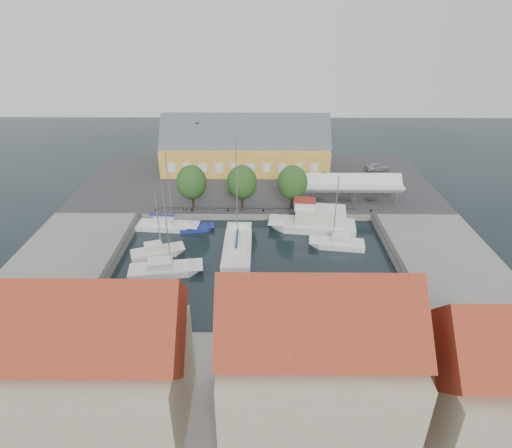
{
  "coord_description": "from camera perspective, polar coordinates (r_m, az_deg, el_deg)",
  "views": [
    {
      "loc": [
        0.4,
        -43.13,
        27.05
      ],
      "look_at": [
        0.0,
        6.0,
        1.5
      ],
      "focal_mm": 30.0,
      "sensor_mm": 36.0,
      "label": 1
    }
  ],
  "objects": [
    {
      "name": "east_quay",
      "position": [
        53.51,
        24.3,
        -5.0
      ],
      "size": [
        12.0,
        24.0,
        1.0
      ],
      "primitive_type": "cube",
      "color": "slate",
      "rests_on": "ground"
    },
    {
      "name": "east_boat_a",
      "position": [
        54.16,
        10.89,
        -2.72
      ],
      "size": [
        7.1,
        3.19,
        9.95
      ],
      "color": "white",
      "rests_on": "ground"
    },
    {
      "name": "south_bank",
      "position": [
        34.56,
        -0.39,
        -22.71
      ],
      "size": [
        56.0,
        14.0,
        1.0
      ],
      "primitive_type": "cube",
      "color": "slate",
      "rests_on": "ground"
    },
    {
      "name": "west_boat_a",
      "position": [
        58.61,
        -11.83,
        -0.34
      ],
      "size": [
        8.59,
        3.1,
        11.17
      ],
      "color": "white",
      "rests_on": "ground"
    },
    {
      "name": "car_red",
      "position": [
        66.91,
        -2.5,
        5.23
      ],
      "size": [
        2.24,
        4.75,
        1.5
      ],
      "primitive_type": "imported",
      "rotation": [
        0.0,
        0.0,
        -0.15
      ],
      "color": "#53131B",
      "rests_on": "north_quay"
    },
    {
      "name": "west_boat_c",
      "position": [
        49.36,
        -12.18,
        -6.1
      ],
      "size": [
        8.58,
        3.84,
        11.24
      ],
      "color": "white",
      "rests_on": "ground"
    },
    {
      "name": "center_sailboat",
      "position": [
        52.28,
        -2.49,
        -3.25
      ],
      "size": [
        3.39,
        11.21,
        14.95
      ],
      "color": "white",
      "rests_on": "ground"
    },
    {
      "name": "launch_sw",
      "position": [
        44.14,
        -15.22,
        -11.32
      ],
      "size": [
        4.65,
        3.85,
        0.98
      ],
      "color": "white",
      "rests_on": "ground"
    },
    {
      "name": "trawler",
      "position": [
        57.39,
        7.93,
        0.22
      ],
      "size": [
        11.92,
        4.82,
        5.0
      ],
      "color": "white",
      "rests_on": "ground"
    },
    {
      "name": "warehouse",
      "position": [
        75.04,
        -1.87,
        9.91
      ],
      "size": [
        28.56,
        14.0,
        9.55
      ],
      "color": "gold",
      "rests_on": "north_quay"
    },
    {
      "name": "west_boat_b",
      "position": [
        52.78,
        -13.14,
        -3.83
      ],
      "size": [
        6.69,
        4.19,
        9.03
      ],
      "color": "silver",
      "rests_on": "ground"
    },
    {
      "name": "car_silver",
      "position": [
        77.58,
        15.83,
        7.34
      ],
      "size": [
        4.37,
        2.58,
        1.39
      ],
      "primitive_type": "imported",
      "rotation": [
        0.0,
        0.0,
        1.81
      ],
      "color": "#A7A9AE",
      "rests_on": "north_quay"
    },
    {
      "name": "north_quay",
      "position": [
        71.26,
        0.11,
        5.6
      ],
      "size": [
        56.0,
        26.0,
        1.0
      ],
      "primitive_type": "cube",
      "color": "#2D2D30",
      "rests_on": "ground"
    },
    {
      "name": "west_quay",
      "position": [
        53.83,
        -24.29,
        -4.79
      ],
      "size": [
        12.0,
        24.0,
        1.0
      ],
      "primitive_type": "cube",
      "color": "slate",
      "rests_on": "ground"
    },
    {
      "name": "quay_edge_fittings",
      "position": [
        54.48,
        0.01,
        -1.01
      ],
      "size": [
        56.0,
        24.72,
        0.4
      ],
      "color": "#383533",
      "rests_on": "north_quay"
    },
    {
      "name": "ground",
      "position": [
        50.91,
        -0.05,
        -4.62
      ],
      "size": [
        140.0,
        140.0,
        0.0
      ],
      "primitive_type": "plane",
      "color": "black",
      "rests_on": "ground"
    },
    {
      "name": "townhouses",
      "position": [
        29.13,
        3.53,
        -19.37
      ],
      "size": [
        36.3,
        8.5,
        12.0
      ],
      "color": "tan",
      "rests_on": "south_bank"
    },
    {
      "name": "launch_nw",
      "position": [
        57.72,
        -7.96,
        -0.66
      ],
      "size": [
        4.88,
        2.72,
        0.88
      ],
      "color": "navy",
      "rests_on": "ground"
    },
    {
      "name": "quay_trees",
      "position": [
        59.47,
        -1.89,
        5.57
      ],
      "size": [
        18.2,
        4.2,
        6.3
      ],
      "color": "black",
      "rests_on": "north_quay"
    },
    {
      "name": "tent_canopy",
      "position": [
        63.66,
        12.82,
        5.23
      ],
      "size": [
        14.0,
        4.0,
        2.83
      ],
      "color": "silver",
      "rests_on": "north_quay"
    }
  ]
}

